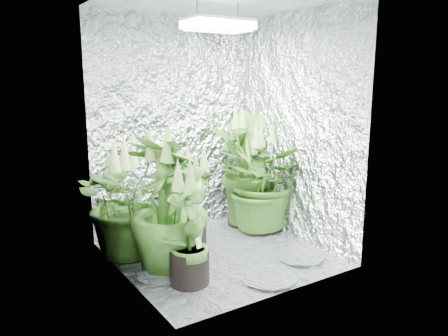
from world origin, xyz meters
TOP-DOWN VIEW (x-y plane):
  - ground at (0.00, 0.00)m, footprint 1.60×1.60m
  - walls at (0.00, 0.00)m, footprint 1.62×1.62m
  - ceiling at (0.00, 0.00)m, footprint 1.60×1.60m
  - grow_lamp at (0.00, 0.00)m, footprint 0.50×0.30m
  - plant_a at (-0.64, 0.35)m, footprint 0.83×0.83m
  - plant_b at (-0.14, 0.21)m, footprint 0.63×0.63m
  - plant_c at (0.61, 0.51)m, footprint 0.67×0.67m
  - plant_d at (-0.49, -0.07)m, footprint 0.77×0.77m
  - plant_e at (0.63, 0.26)m, footprint 0.97×0.97m
  - plant_f at (-0.45, -0.33)m, footprint 0.56×0.56m
  - circulation_fan at (0.61, 0.28)m, footprint 0.18×0.30m
  - plant_label at (-0.39, -0.36)m, footprint 0.05×0.03m

SIDE VIEW (x-z plane):
  - ground at x=0.00m, z-range 0.00..0.00m
  - circulation_fan at x=0.61m, z-range -0.03..0.32m
  - plant_label at x=-0.39m, z-range 0.26..0.34m
  - plant_f at x=-0.45m, z-range -0.05..0.89m
  - plant_b at x=-0.14m, z-range -0.04..0.89m
  - plant_a at x=-0.64m, z-range -0.03..0.97m
  - plant_e at x=0.63m, z-range -0.02..1.03m
  - plant_d at x=-0.49m, z-range -0.04..1.07m
  - plant_c at x=0.61m, z-range -0.05..1.15m
  - walls at x=0.00m, z-range 0.00..2.00m
  - grow_lamp at x=0.00m, z-range 1.72..1.94m
  - ceiling at x=0.00m, z-range 2.00..2.00m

